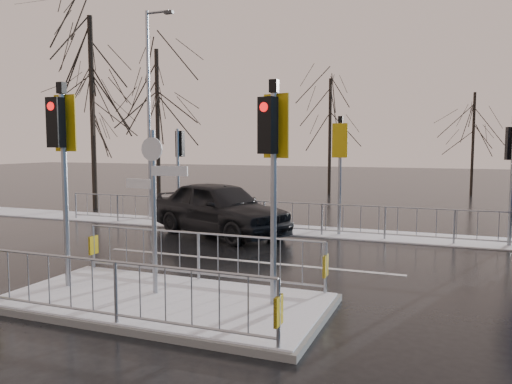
% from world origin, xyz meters
% --- Properties ---
extents(ground, '(120.00, 120.00, 0.00)m').
position_xyz_m(ground, '(0.00, 0.00, 0.00)').
color(ground, black).
rests_on(ground, ground).
extents(snow_verge, '(30.00, 2.00, 0.04)m').
position_xyz_m(snow_verge, '(0.00, 8.60, 0.02)').
color(snow_verge, white).
rests_on(snow_verge, ground).
extents(lane_markings, '(8.00, 11.38, 0.01)m').
position_xyz_m(lane_markings, '(0.00, -0.33, 0.00)').
color(lane_markings, silver).
rests_on(lane_markings, ground).
extents(traffic_island, '(6.00, 3.04, 4.15)m').
position_xyz_m(traffic_island, '(-0.01, 0.01, 0.39)').
color(traffic_island, slate).
rests_on(traffic_island, ground).
extents(far_kerb_fixtures, '(18.00, 0.65, 3.83)m').
position_xyz_m(far_kerb_fixtures, '(0.29, 8.09, 1.02)').
color(far_kerb_fixtures, gray).
rests_on(far_kerb_fixtures, ground).
extents(car_far_lane, '(5.62, 4.01, 1.78)m').
position_xyz_m(car_far_lane, '(-2.17, 6.96, 0.89)').
color(car_far_lane, black).
rests_on(car_far_lane, ground).
extents(tree_near_a, '(4.75, 4.75, 8.97)m').
position_xyz_m(tree_near_a, '(-10.50, 11.00, 6.11)').
color(tree_near_a, black).
rests_on(tree_near_a, ground).
extents(tree_near_b, '(4.00, 4.00, 7.55)m').
position_xyz_m(tree_near_b, '(-8.00, 12.50, 5.15)').
color(tree_near_b, black).
rests_on(tree_near_b, ground).
extents(tree_near_c, '(3.50, 3.50, 6.61)m').
position_xyz_m(tree_near_c, '(-12.50, 13.50, 4.50)').
color(tree_near_c, black).
rests_on(tree_near_c, ground).
extents(tree_far_a, '(3.75, 3.75, 7.08)m').
position_xyz_m(tree_far_a, '(-2.00, 22.00, 4.82)').
color(tree_far_a, black).
rests_on(tree_far_a, ground).
extents(tree_far_b, '(3.25, 3.25, 6.14)m').
position_xyz_m(tree_far_b, '(6.00, 24.00, 4.18)').
color(tree_far_b, black).
rests_on(tree_far_b, ground).
extents(street_lamp_left, '(1.25, 0.18, 8.20)m').
position_xyz_m(street_lamp_left, '(-6.43, 9.50, 4.49)').
color(street_lamp_left, gray).
rests_on(street_lamp_left, ground).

